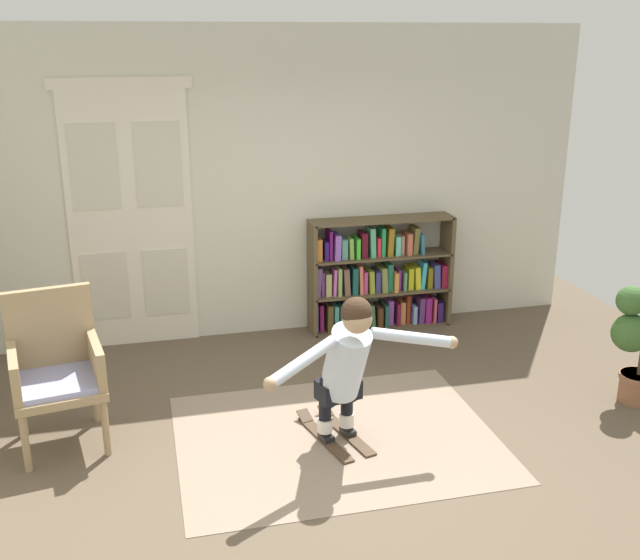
{
  "coord_description": "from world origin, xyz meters",
  "views": [
    {
      "loc": [
        -1.25,
        -4.23,
        2.79
      ],
      "look_at": [
        -0.0,
        0.88,
        1.05
      ],
      "focal_mm": 41.71,
      "sensor_mm": 36.0,
      "label": 1
    }
  ],
  "objects_px": {
    "potted_plant": "(637,341)",
    "person_skier": "(347,360)",
    "wicker_chair": "(56,366)",
    "bookshelf": "(377,280)",
    "skis_pair": "(334,433)"
  },
  "relations": [
    {
      "from": "wicker_chair",
      "to": "skis_pair",
      "type": "bearing_deg",
      "value": -12.18
    },
    {
      "from": "bookshelf",
      "to": "wicker_chair",
      "type": "relative_size",
      "value": 1.29
    },
    {
      "from": "wicker_chair",
      "to": "potted_plant",
      "type": "distance_m",
      "value": 4.39
    },
    {
      "from": "wicker_chair",
      "to": "potted_plant",
      "type": "bearing_deg",
      "value": -5.46
    },
    {
      "from": "bookshelf",
      "to": "potted_plant",
      "type": "height_order",
      "value": "bookshelf"
    },
    {
      "from": "bookshelf",
      "to": "skis_pair",
      "type": "relative_size",
      "value": 1.83
    },
    {
      "from": "potted_plant",
      "to": "person_skier",
      "type": "bearing_deg",
      "value": -176.02
    },
    {
      "from": "wicker_chair",
      "to": "skis_pair",
      "type": "height_order",
      "value": "wicker_chair"
    },
    {
      "from": "skis_pair",
      "to": "potted_plant",
      "type": "bearing_deg",
      "value": -0.13
    },
    {
      "from": "potted_plant",
      "to": "skis_pair",
      "type": "relative_size",
      "value": 1.22
    },
    {
      "from": "bookshelf",
      "to": "skis_pair",
      "type": "xyz_separation_m",
      "value": [
        -0.96,
        -1.98,
        -0.47
      ]
    },
    {
      "from": "bookshelf",
      "to": "potted_plant",
      "type": "bearing_deg",
      "value": -52.84
    },
    {
      "from": "wicker_chair",
      "to": "potted_plant",
      "type": "height_order",
      "value": "wicker_chair"
    },
    {
      "from": "bookshelf",
      "to": "person_skier",
      "type": "xyz_separation_m",
      "value": [
        -0.91,
        -2.15,
        0.18
      ]
    },
    {
      "from": "bookshelf",
      "to": "person_skier",
      "type": "relative_size",
      "value": 0.99
    }
  ]
}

